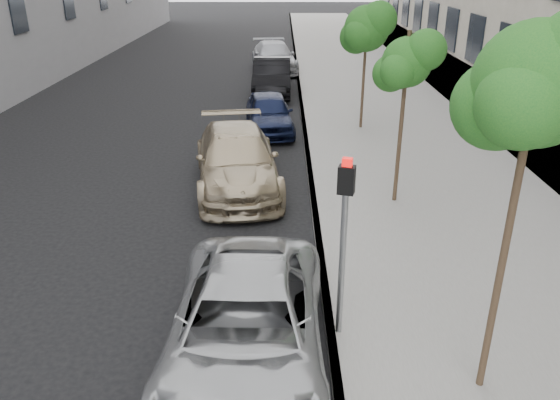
{
  "coord_description": "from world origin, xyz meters",
  "views": [
    {
      "loc": [
        0.38,
        -4.57,
        5.68
      ],
      "look_at": [
        0.34,
        4.89,
        1.5
      ],
      "focal_mm": 35.0,
      "sensor_mm": 36.0,
      "label": 1
    }
  ],
  "objects_px": {
    "tree_near": "(538,85)",
    "minivan": "(246,328)",
    "tree_far": "(367,28)",
    "signal_pole": "(344,228)",
    "sedan_black": "(272,77)",
    "tree_mid": "(408,62)",
    "suv": "(237,160)",
    "sedan_rear": "(274,57)",
    "sedan_blue": "(269,113)"
  },
  "relations": [
    {
      "from": "sedan_blue",
      "to": "minivan",
      "type": "bearing_deg",
      "value": -95.72
    },
    {
      "from": "tree_far",
      "to": "suv",
      "type": "relative_size",
      "value": 0.82
    },
    {
      "from": "tree_far",
      "to": "minivan",
      "type": "bearing_deg",
      "value": -105.16
    },
    {
      "from": "tree_near",
      "to": "sedan_black",
      "type": "bearing_deg",
      "value": 99.98
    },
    {
      "from": "suv",
      "to": "tree_mid",
      "type": "bearing_deg",
      "value": -24.89
    },
    {
      "from": "minivan",
      "to": "sedan_blue",
      "type": "height_order",
      "value": "minivan"
    },
    {
      "from": "tree_near",
      "to": "sedan_rear",
      "type": "xyz_separation_m",
      "value": [
        -3.33,
        24.53,
        -3.64
      ]
    },
    {
      "from": "tree_mid",
      "to": "minivan",
      "type": "height_order",
      "value": "tree_mid"
    },
    {
      "from": "tree_near",
      "to": "tree_mid",
      "type": "height_order",
      "value": "tree_near"
    },
    {
      "from": "minivan",
      "to": "suv",
      "type": "height_order",
      "value": "suv"
    },
    {
      "from": "suv",
      "to": "sedan_blue",
      "type": "xyz_separation_m",
      "value": [
        0.75,
        5.21,
        -0.08
      ]
    },
    {
      "from": "minivan",
      "to": "sedan_black",
      "type": "height_order",
      "value": "sedan_black"
    },
    {
      "from": "tree_near",
      "to": "suv",
      "type": "height_order",
      "value": "tree_near"
    },
    {
      "from": "suv",
      "to": "signal_pole",
      "type": "bearing_deg",
      "value": -79.72
    },
    {
      "from": "signal_pole",
      "to": "sedan_rear",
      "type": "xyz_separation_m",
      "value": [
        -1.4,
        23.34,
        -1.24
      ]
    },
    {
      "from": "minivan",
      "to": "sedan_black",
      "type": "distance_m",
      "value": 18.38
    },
    {
      "from": "tree_mid",
      "to": "sedan_blue",
      "type": "height_order",
      "value": "tree_mid"
    },
    {
      "from": "tree_near",
      "to": "minivan",
      "type": "distance_m",
      "value": 5.05
    },
    {
      "from": "tree_far",
      "to": "signal_pole",
      "type": "height_order",
      "value": "tree_far"
    },
    {
      "from": "tree_near",
      "to": "sedan_blue",
      "type": "distance_m",
      "value": 13.89
    },
    {
      "from": "sedan_black",
      "to": "sedan_rear",
      "type": "bearing_deg",
      "value": 90.03
    },
    {
      "from": "tree_mid",
      "to": "suv",
      "type": "xyz_separation_m",
      "value": [
        -4.08,
        1.25,
        -2.78
      ]
    },
    {
      "from": "tree_mid",
      "to": "tree_near",
      "type": "bearing_deg",
      "value": -90.0
    },
    {
      "from": "tree_mid",
      "to": "tree_far",
      "type": "relative_size",
      "value": 0.96
    },
    {
      "from": "minivan",
      "to": "sedan_rear",
      "type": "height_order",
      "value": "sedan_rear"
    },
    {
      "from": "suv",
      "to": "sedan_blue",
      "type": "relative_size",
      "value": 1.32
    },
    {
      "from": "tree_near",
      "to": "suv",
      "type": "bearing_deg",
      "value": 117.75
    },
    {
      "from": "tree_near",
      "to": "tree_mid",
      "type": "xyz_separation_m",
      "value": [
        -0.0,
        6.5,
        -0.87
      ]
    },
    {
      "from": "tree_near",
      "to": "signal_pole",
      "type": "relative_size",
      "value": 1.73
    },
    {
      "from": "tree_near",
      "to": "signal_pole",
      "type": "bearing_deg",
      "value": 148.18
    },
    {
      "from": "tree_near",
      "to": "sedan_rear",
      "type": "distance_m",
      "value": 25.02
    },
    {
      "from": "signal_pole",
      "to": "suv",
      "type": "height_order",
      "value": "signal_pole"
    },
    {
      "from": "tree_far",
      "to": "signal_pole",
      "type": "distance_m",
      "value": 12.06
    },
    {
      "from": "suv",
      "to": "sedan_black",
      "type": "relative_size",
      "value": 1.1
    },
    {
      "from": "sedan_black",
      "to": "sedan_rear",
      "type": "xyz_separation_m",
      "value": [
        -0.0,
        5.63,
        -0.02
      ]
    },
    {
      "from": "tree_mid",
      "to": "signal_pole",
      "type": "distance_m",
      "value": 5.85
    },
    {
      "from": "sedan_black",
      "to": "minivan",
      "type": "bearing_deg",
      "value": -90.14
    },
    {
      "from": "sedan_black",
      "to": "sedan_rear",
      "type": "relative_size",
      "value": 0.9
    },
    {
      "from": "sedan_blue",
      "to": "tree_near",
      "type": "bearing_deg",
      "value": -81.07
    },
    {
      "from": "sedan_black",
      "to": "signal_pole",
      "type": "bearing_deg",
      "value": -85.45
    },
    {
      "from": "tree_far",
      "to": "sedan_rear",
      "type": "height_order",
      "value": "tree_far"
    },
    {
      "from": "signal_pole",
      "to": "sedan_rear",
      "type": "bearing_deg",
      "value": 109.5
    },
    {
      "from": "suv",
      "to": "sedan_blue",
      "type": "height_order",
      "value": "suv"
    },
    {
      "from": "suv",
      "to": "sedan_rear",
      "type": "xyz_separation_m",
      "value": [
        0.75,
        16.79,
        0.0
      ]
    },
    {
      "from": "minivan",
      "to": "sedan_black",
      "type": "relative_size",
      "value": 1.05
    },
    {
      "from": "signal_pole",
      "to": "tree_mid",
      "type": "bearing_deg",
      "value": 86.1
    },
    {
      "from": "tree_far",
      "to": "signal_pole",
      "type": "bearing_deg",
      "value": -99.27
    },
    {
      "from": "tree_far",
      "to": "suv",
      "type": "height_order",
      "value": "tree_far"
    },
    {
      "from": "tree_near",
      "to": "sedan_blue",
      "type": "xyz_separation_m",
      "value": [
        -3.33,
        12.96,
        -3.73
      ]
    },
    {
      "from": "tree_near",
      "to": "sedan_blue",
      "type": "relative_size",
      "value": 1.29
    }
  ]
}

